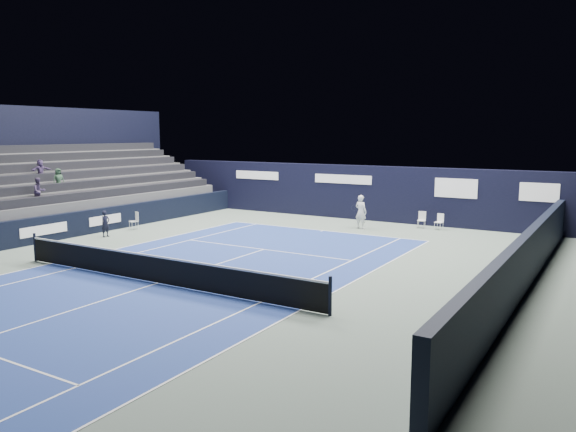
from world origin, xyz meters
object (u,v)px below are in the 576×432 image
object	(u,v)px
folding_chair_back_b	(440,221)
tennis_player	(361,212)
folding_chair_back_a	(422,219)
tennis_net	(157,269)
line_judge_chair	(135,219)

from	to	relation	value
folding_chair_back_b	tennis_player	bearing A→B (deg)	-142.42
folding_chair_back_b	tennis_player	distance (m)	4.06
folding_chair_back_a	tennis_net	bearing A→B (deg)	-113.27
folding_chair_back_a	line_judge_chair	world-z (taller)	line_judge_chair
line_judge_chair	tennis_player	xyz separation A→B (m)	(9.91, 6.22, 0.37)
line_judge_chair	tennis_net	world-z (taller)	tennis_net
line_judge_chair	tennis_player	bearing A→B (deg)	54.78
folding_chair_back_a	tennis_player	distance (m)	3.26
folding_chair_back_a	line_judge_chair	size ratio (longest dim) A/B	0.97
tennis_net	folding_chair_back_b	bearing A→B (deg)	71.93
line_judge_chair	tennis_player	distance (m)	11.71
folding_chair_back_a	line_judge_chair	bearing A→B (deg)	-155.89
tennis_net	folding_chair_back_a	bearing A→B (deg)	75.25
line_judge_chair	tennis_net	size ratio (longest dim) A/B	0.07
folding_chair_back_b	line_judge_chair	world-z (taller)	line_judge_chair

